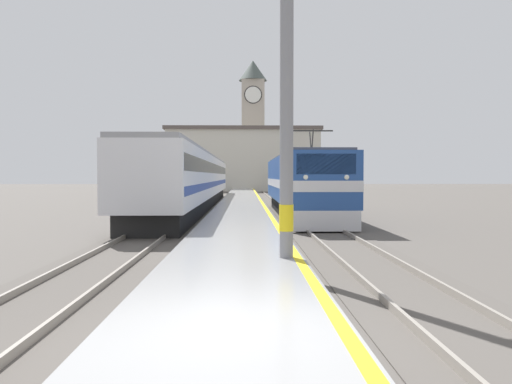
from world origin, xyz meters
TOP-DOWN VIEW (x-y plane):
  - ground_plane at (0.00, 30.00)m, footprint 200.00×200.00m
  - platform at (0.00, 25.00)m, footprint 3.14×140.00m
  - rail_track_near at (3.39, 25.00)m, footprint 2.83×140.00m
  - rail_track_far at (-3.33, 25.00)m, footprint 2.83×140.00m
  - locomotive_train at (3.39, 21.54)m, footprint 2.92×17.49m
  - passenger_train at (-3.33, 29.39)m, footprint 2.92×37.40m
  - catenary_mast at (1.23, 4.82)m, footprint 2.53×0.33m
  - clock_tower at (1.59, 78.04)m, footprint 4.72×4.72m
  - station_building at (-0.00, 67.15)m, footprint 22.38×8.12m

SIDE VIEW (x-z plane):
  - ground_plane at x=0.00m, z-range 0.00..0.00m
  - rail_track_near at x=3.39m, z-range -0.05..0.11m
  - rail_track_far at x=-3.33m, z-range -0.05..0.11m
  - platform at x=0.00m, z-range 0.00..0.42m
  - locomotive_train at x=3.39m, z-range -0.44..3.98m
  - passenger_train at x=-3.33m, z-range 0.15..3.91m
  - catenary_mast at x=1.23m, z-range 0.34..7.76m
  - station_building at x=0.00m, z-range 0.03..9.29m
  - clock_tower at x=1.59m, z-range 0.75..22.41m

